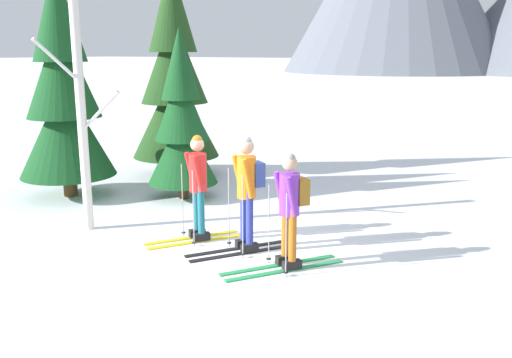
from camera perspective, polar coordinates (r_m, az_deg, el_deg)
The scene contains 8 objects.
ground_plane at distance 8.51m, azimuth -2.51°, elevation -7.28°, with size 400.00×400.00×0.00m, color white.
skier_in_red at distance 8.72m, azimuth -6.07°, elevation -0.46°, with size 1.15×1.46×1.70m.
skier_in_orange at distance 8.18m, azimuth -0.92°, elevation -0.83°, with size 1.24×1.56×1.76m.
skier_in_purple at distance 7.56m, azimuth 3.54°, elevation -2.73°, with size 1.31×1.62×1.63m.
pine_tree_near at distance 13.32m, azimuth -8.46°, elevation 9.98°, with size 2.05×2.05×4.96m.
pine_tree_mid at distance 11.17m, azimuth -7.71°, elevation 5.80°, with size 1.42×1.42×3.42m.
pine_tree_far at distance 11.85m, azimuth -19.30°, elevation 8.34°, with size 1.93×1.93×4.65m.
birch_tree_tall at distance 9.48m, azimuth -17.57°, elevation 6.04°, with size 0.72×1.08×3.73m.
Camera 1 is at (4.28, -6.73, 2.97)m, focal length 38.72 mm.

